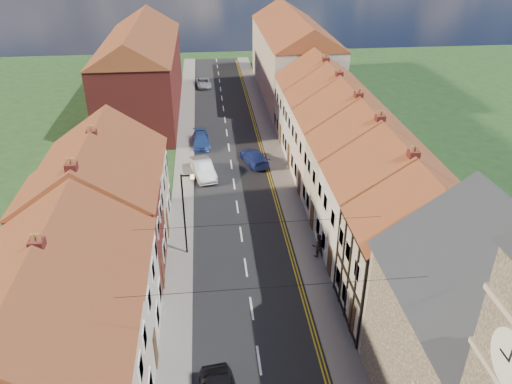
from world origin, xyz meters
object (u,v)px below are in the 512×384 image
(car_mid, at_px, (203,169))
(car_far, at_px, (201,140))
(lamppost, at_px, (185,210))
(car_distant, at_px, (203,83))
(pedestrian_right, at_px, (318,245))
(car_far_b, at_px, (254,157))

(car_mid, bearing_deg, car_far, 78.48)
(lamppost, bearing_deg, car_far, 86.87)
(car_distant, bearing_deg, pedestrian_right, -85.54)
(car_far, height_order, pedestrian_right, pedestrian_right)
(car_distant, bearing_deg, car_mid, -96.37)
(car_far, distance_m, car_far_b, 6.91)
(lamppost, height_order, car_far, lamppost)
(pedestrian_right, bearing_deg, car_far_b, -89.38)
(car_far_b, bearing_deg, car_mid, 10.70)
(lamppost, relative_size, car_far, 1.43)
(car_far, bearing_deg, car_distant, 86.01)
(lamppost, height_order, car_mid, lamppost)
(car_mid, relative_size, car_far, 1.09)
(lamppost, height_order, pedestrian_right, lamppost)
(car_far, bearing_deg, pedestrian_right, -71.61)
(car_far, bearing_deg, car_mid, -91.55)
(car_far_b, bearing_deg, lamppost, 52.94)
(pedestrian_right, xyz_separation_m, car_far_b, (-2.77, 15.34, -0.32))
(lamppost, xyz_separation_m, car_far, (1.03, 18.80, -2.93))
(car_mid, xyz_separation_m, car_far, (-0.13, 7.01, -0.14))
(car_far, relative_size, pedestrian_right, 2.49)
(car_mid, bearing_deg, car_distant, 76.66)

